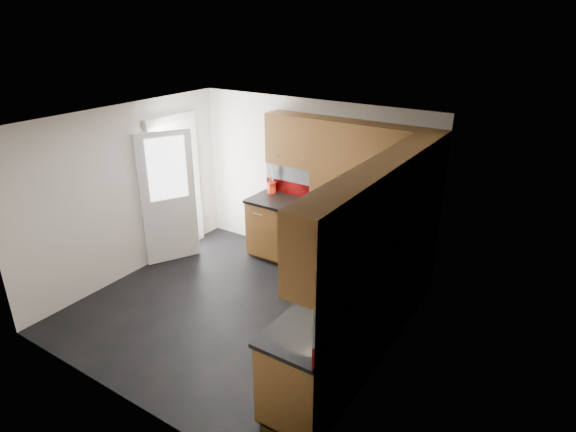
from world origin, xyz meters
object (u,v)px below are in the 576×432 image
Objects in this scene: gas_hob at (328,211)px; food_processor at (398,231)px; utensil_pot at (271,186)px; toaster at (393,216)px.

food_processor is (1.17, -0.39, 0.14)m from gas_hob.
utensil_pot reaches higher than toaster.
toaster is at bearing 117.25° from food_processor.
utensil_pot reaches higher than gas_hob.
toaster is (1.98, -0.06, -0.01)m from utensil_pot.
gas_hob is at bearing -169.22° from toaster.
gas_hob is 2.08× the size of toaster.
food_processor reaches higher than toaster.
toaster is 0.63m from food_processor.
gas_hob is 1.24m from food_processor.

